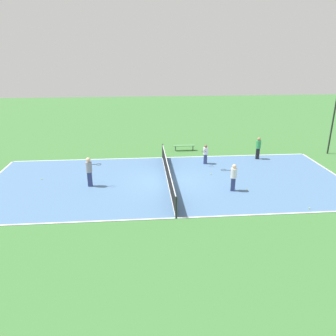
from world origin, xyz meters
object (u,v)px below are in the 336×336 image
(player_far_green, at_px, (258,147))
(tennis_ball_right_alley, at_px, (247,190))
(player_far_white, at_px, (233,176))
(fence_post_back_left, at_px, (333,121))
(player_near_white, at_px, (206,153))
(tennis_ball_left_sideline, at_px, (42,179))
(tennis_ball_midcourt, at_px, (310,208))
(tennis_net, at_px, (168,173))
(bench, at_px, (184,146))
(player_baseline_gray, at_px, (89,170))
(tennis_ball_far_baseline, at_px, (211,174))

(player_far_green, xyz_separation_m, tennis_ball_right_alley, (5.72, -2.60, -0.92))
(player_far_white, bearing_deg, fence_post_back_left, -128.81)
(player_near_white, bearing_deg, tennis_ball_right_alley, 42.18)
(tennis_ball_left_sideline, bearing_deg, tennis_ball_midcourt, 70.24)
(tennis_net, xyz_separation_m, tennis_ball_left_sideline, (-0.97, -8.00, -0.52))
(bench, height_order, player_baseline_gray, player_baseline_gray)
(tennis_net, height_order, fence_post_back_left, fence_post_back_left)
(bench, distance_m, tennis_ball_far_baseline, 5.73)
(player_far_white, xyz_separation_m, tennis_ball_right_alley, (0.04, 0.88, -0.90))
(tennis_net, xyz_separation_m, tennis_ball_midcourt, (4.43, 7.01, -0.52))
(tennis_ball_right_alley, distance_m, tennis_ball_far_baseline, 3.18)
(player_near_white, xyz_separation_m, fence_post_back_left, (-1.67, 10.23, 1.81))
(player_baseline_gray, bearing_deg, tennis_ball_left_sideline, 160.25)
(player_near_white, relative_size, tennis_ball_left_sideline, 20.85)
(tennis_net, height_order, tennis_ball_right_alley, tennis_net)
(bench, xyz_separation_m, tennis_ball_right_alley, (8.40, 2.63, -0.33))
(player_far_white, bearing_deg, player_far_green, -104.83)
(player_far_green, distance_m, player_far_white, 6.66)
(bench, relative_size, tennis_ball_far_baseline, 25.59)
(tennis_ball_left_sideline, bearing_deg, tennis_ball_far_baseline, 89.90)
(player_near_white, xyz_separation_m, tennis_ball_left_sideline, (2.16, -10.98, -0.76))
(fence_post_back_left, bearing_deg, tennis_ball_far_baseline, -69.40)
(player_near_white, xyz_separation_m, player_far_green, (-0.77, 4.14, 0.16))
(player_far_green, bearing_deg, tennis_ball_midcourt, -81.58)
(bench, relative_size, player_baseline_gray, 0.96)
(player_near_white, bearing_deg, player_baseline_gray, -40.71)
(bench, distance_m, player_near_white, 3.64)
(player_near_white, distance_m, player_baseline_gray, 8.49)
(player_far_white, relative_size, tennis_ball_midcourt, 24.03)
(tennis_net, relative_size, tennis_ball_midcourt, 140.04)
(tennis_ball_midcourt, bearing_deg, fence_post_back_left, 146.15)
(fence_post_back_left, bearing_deg, tennis_net, -70.02)
(tennis_ball_right_alley, xyz_separation_m, tennis_ball_midcourt, (2.60, 2.49, 0.00))
(tennis_ball_midcourt, relative_size, fence_post_back_left, 0.01)
(player_baseline_gray, bearing_deg, player_far_white, -6.61)
(player_far_green, bearing_deg, fence_post_back_left, 17.62)
(player_near_white, bearing_deg, fence_post_back_left, 124.12)
(tennis_ball_midcourt, bearing_deg, tennis_ball_right_alley, -136.25)
(player_baseline_gray, bearing_deg, tennis_ball_far_baseline, 12.69)
(bench, relative_size, tennis_ball_midcourt, 25.59)
(tennis_ball_midcourt, xyz_separation_m, fence_post_back_left, (-9.23, 6.19, 2.57))
(tennis_ball_right_alley, relative_size, fence_post_back_left, 0.01)
(tennis_ball_midcourt, bearing_deg, bench, -155.05)
(tennis_ball_right_alley, bearing_deg, bench, -162.63)
(tennis_net, relative_size, player_near_white, 6.72)
(bench, xyz_separation_m, player_far_green, (2.68, 5.22, 0.59))
(player_baseline_gray, relative_size, fence_post_back_left, 0.35)
(player_far_white, bearing_deg, player_near_white, -65.61)
(tennis_ball_right_alley, height_order, tennis_ball_left_sideline, same)
(player_near_white, distance_m, tennis_ball_right_alley, 5.24)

